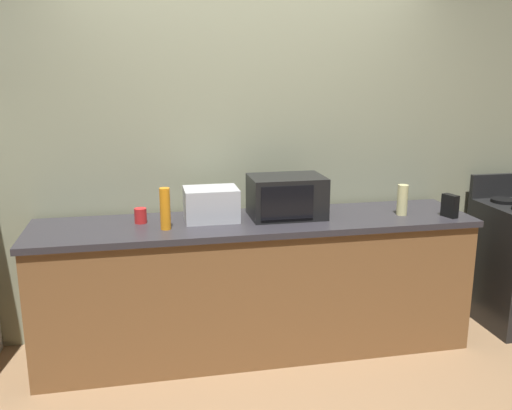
{
  "coord_description": "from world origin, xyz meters",
  "views": [
    {
      "loc": [
        -0.69,
        -2.97,
        1.84
      ],
      "look_at": [
        0.0,
        0.4,
        1.0
      ],
      "focal_mm": 38.95,
      "sensor_mm": 36.0,
      "label": 1
    }
  ],
  "objects_px": {
    "toaster_oven": "(211,204)",
    "cordless_phone": "(450,206)",
    "mug_red": "(141,216)",
    "microwave": "(287,197)",
    "bottle_dish_soap": "(165,209)",
    "bottle_vinegar": "(402,200)"
  },
  "relations": [
    {
      "from": "toaster_oven",
      "to": "cordless_phone",
      "type": "height_order",
      "value": "toaster_oven"
    },
    {
      "from": "bottle_dish_soap",
      "to": "cordless_phone",
      "type": "bearing_deg",
      "value": -2.54
    },
    {
      "from": "toaster_oven",
      "to": "bottle_dish_soap",
      "type": "xyz_separation_m",
      "value": [
        -0.3,
        -0.15,
        0.02
      ]
    },
    {
      "from": "microwave",
      "to": "bottle_vinegar",
      "type": "relative_size",
      "value": 2.36
    },
    {
      "from": "bottle_vinegar",
      "to": "cordless_phone",
      "type": "bearing_deg",
      "value": -21.8
    },
    {
      "from": "microwave",
      "to": "toaster_oven",
      "type": "xyz_separation_m",
      "value": [
        -0.49,
        0.01,
        -0.03
      ]
    },
    {
      "from": "cordless_phone",
      "to": "bottle_dish_soap",
      "type": "bearing_deg",
      "value": 160.37
    },
    {
      "from": "cordless_phone",
      "to": "mug_red",
      "type": "bearing_deg",
      "value": 155.58
    },
    {
      "from": "microwave",
      "to": "bottle_dish_soap",
      "type": "height_order",
      "value": "microwave"
    },
    {
      "from": "toaster_oven",
      "to": "mug_red",
      "type": "bearing_deg",
      "value": 177.53
    },
    {
      "from": "cordless_phone",
      "to": "bottle_dish_soap",
      "type": "relative_size",
      "value": 0.59
    },
    {
      "from": "cordless_phone",
      "to": "bottle_vinegar",
      "type": "xyz_separation_m",
      "value": [
        -0.28,
        0.11,
        0.03
      ]
    },
    {
      "from": "microwave",
      "to": "mug_red",
      "type": "height_order",
      "value": "microwave"
    },
    {
      "from": "microwave",
      "to": "bottle_dish_soap",
      "type": "distance_m",
      "value": 0.8
    },
    {
      "from": "toaster_oven",
      "to": "bottle_dish_soap",
      "type": "relative_size",
      "value": 1.33
    },
    {
      "from": "bottle_dish_soap",
      "to": "mug_red",
      "type": "relative_size",
      "value": 2.69
    },
    {
      "from": "bottle_dish_soap",
      "to": "bottle_vinegar",
      "type": "distance_m",
      "value": 1.56
    },
    {
      "from": "microwave",
      "to": "toaster_oven",
      "type": "height_order",
      "value": "microwave"
    },
    {
      "from": "toaster_oven",
      "to": "bottle_dish_soap",
      "type": "distance_m",
      "value": 0.34
    },
    {
      "from": "microwave",
      "to": "cordless_phone",
      "type": "bearing_deg",
      "value": -12.1
    },
    {
      "from": "bottle_dish_soap",
      "to": "microwave",
      "type": "bearing_deg",
      "value": 10.22
    },
    {
      "from": "cordless_phone",
      "to": "bottle_dish_soap",
      "type": "xyz_separation_m",
      "value": [
        -1.84,
        0.08,
        0.05
      ]
    }
  ]
}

